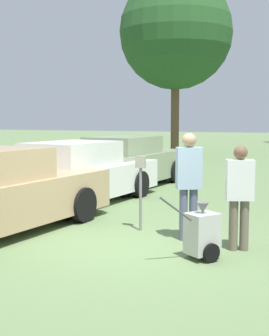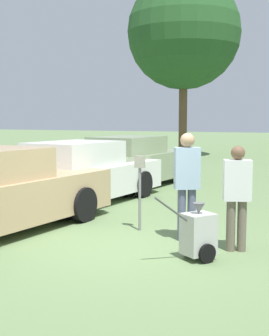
{
  "view_description": "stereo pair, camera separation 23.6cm",
  "coord_description": "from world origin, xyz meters",
  "px_view_note": "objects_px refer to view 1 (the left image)",
  "views": [
    {
      "loc": [
        2.89,
        -6.82,
        2.07
      ],
      "look_at": [
        -0.53,
        1.53,
        1.1
      ],
      "focal_mm": 50.0,
      "sensor_mm": 36.0,
      "label": 1
    },
    {
      "loc": [
        3.11,
        -6.73,
        2.07
      ],
      "look_at": [
        -0.53,
        1.53,
        1.1
      ],
      "focal_mm": 50.0,
      "sensor_mm": 36.0,
      "label": 2
    }
  ],
  "objects_px": {
    "parked_car_white": "(76,176)",
    "person_worker": "(189,179)",
    "parking_meter": "(141,179)",
    "person_supervisor": "(240,191)",
    "equipment_cart": "(202,233)",
    "parked_car_sage": "(126,163)"
  },
  "relations": [
    {
      "from": "parked_car_white",
      "to": "person_worker",
      "type": "distance_m",
      "value": 4.06
    },
    {
      "from": "parking_meter",
      "to": "parked_car_sage",
      "type": "bearing_deg",
      "value": 116.04
    },
    {
      "from": "person_supervisor",
      "to": "parked_car_white",
      "type": "bearing_deg",
      "value": -50.08
    },
    {
      "from": "parked_car_white",
      "to": "parked_car_sage",
      "type": "distance_m",
      "value": 3.03
    },
    {
      "from": "parking_meter",
      "to": "person_worker",
      "type": "distance_m",
      "value": 1.06
    },
    {
      "from": "parked_car_sage",
      "to": "equipment_cart",
      "type": "relative_size",
      "value": 5.26
    },
    {
      "from": "parking_meter",
      "to": "equipment_cart",
      "type": "height_order",
      "value": "parking_meter"
    },
    {
      "from": "equipment_cart",
      "to": "parking_meter",
      "type": "bearing_deg",
      "value": 175.06
    },
    {
      "from": "parked_car_sage",
      "to": "parking_meter",
      "type": "relative_size",
      "value": 3.79
    },
    {
      "from": "parking_meter",
      "to": "equipment_cart",
      "type": "relative_size",
      "value": 1.39
    },
    {
      "from": "parked_car_sage",
      "to": "person_worker",
      "type": "distance_m",
      "value": 6.24
    },
    {
      "from": "parked_car_sage",
      "to": "person_supervisor",
      "type": "relative_size",
      "value": 3.18
    },
    {
      "from": "parking_meter",
      "to": "equipment_cart",
      "type": "distance_m",
      "value": 2.05
    },
    {
      "from": "parked_car_sage",
      "to": "equipment_cart",
      "type": "distance_m",
      "value": 7.32
    },
    {
      "from": "parked_car_white",
      "to": "person_supervisor",
      "type": "xyz_separation_m",
      "value": [
        4.3,
        -2.49,
        0.24
      ]
    },
    {
      "from": "parking_meter",
      "to": "person_supervisor",
      "type": "relative_size",
      "value": 0.84
    },
    {
      "from": "parked_car_white",
      "to": "person_supervisor",
      "type": "relative_size",
      "value": 3.2
    },
    {
      "from": "parking_meter",
      "to": "parked_car_white",
      "type": "bearing_deg",
      "value": 142.05
    },
    {
      "from": "parking_meter",
      "to": "equipment_cart",
      "type": "xyz_separation_m",
      "value": [
        1.48,
        -1.3,
        -0.58
      ]
    },
    {
      "from": "parked_car_sage",
      "to": "parking_meter",
      "type": "height_order",
      "value": "parked_car_sage"
    },
    {
      "from": "parked_car_white",
      "to": "person_worker",
      "type": "bearing_deg",
      "value": -25.81
    },
    {
      "from": "equipment_cart",
      "to": "parked_car_white",
      "type": "bearing_deg",
      "value": 176.99
    }
  ]
}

